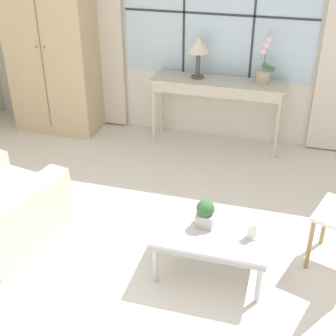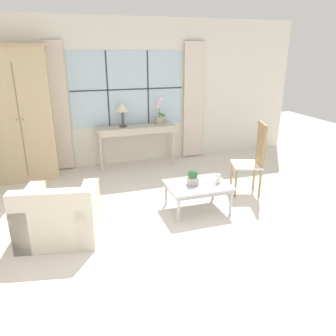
{
  "view_description": "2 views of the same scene",
  "coord_description": "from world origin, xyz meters",
  "px_view_note": "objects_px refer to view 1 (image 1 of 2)",
  "views": [
    {
      "loc": [
        0.92,
        -2.34,
        2.59
      ],
      "look_at": [
        -0.0,
        0.92,
        0.65
      ],
      "focal_mm": 50.0,
      "sensor_mm": 36.0,
      "label": 1
    },
    {
      "loc": [
        -1.27,
        -3.44,
        2.21
      ],
      "look_at": [
        0.09,
        0.77,
        0.61
      ],
      "focal_mm": 35.0,
      "sensor_mm": 36.0,
      "label": 2
    }
  ],
  "objects_px": {
    "table_lamp": "(199,47)",
    "coffee_table": "(214,232)",
    "armoire": "(51,38)",
    "potted_plant_small": "(205,213)",
    "pillar_candle": "(252,231)",
    "console_table": "(218,88)",
    "potted_orchid": "(264,66)"
  },
  "relations": [
    {
      "from": "console_table",
      "to": "table_lamp",
      "type": "relative_size",
      "value": 3.25
    },
    {
      "from": "console_table",
      "to": "coffee_table",
      "type": "bearing_deg",
      "value": -79.7
    },
    {
      "from": "pillar_candle",
      "to": "armoire",
      "type": "bearing_deg",
      "value": 141.23
    },
    {
      "from": "armoire",
      "to": "table_lamp",
      "type": "bearing_deg",
      "value": 3.03
    },
    {
      "from": "potted_orchid",
      "to": "console_table",
      "type": "bearing_deg",
      "value": -172.78
    },
    {
      "from": "coffee_table",
      "to": "potted_plant_small",
      "type": "xyz_separation_m",
      "value": [
        -0.08,
        0.01,
        0.16
      ]
    },
    {
      "from": "potted_orchid",
      "to": "coffee_table",
      "type": "height_order",
      "value": "potted_orchid"
    },
    {
      "from": "console_table",
      "to": "potted_plant_small",
      "type": "height_order",
      "value": "console_table"
    },
    {
      "from": "console_table",
      "to": "pillar_candle",
      "type": "height_order",
      "value": "console_table"
    },
    {
      "from": "armoire",
      "to": "coffee_table",
      "type": "relative_size",
      "value": 2.62
    },
    {
      "from": "console_table",
      "to": "potted_plant_small",
      "type": "distance_m",
      "value": 2.21
    },
    {
      "from": "potted_plant_small",
      "to": "table_lamp",
      "type": "bearing_deg",
      "value": 104.34
    },
    {
      "from": "armoire",
      "to": "potted_plant_small",
      "type": "xyz_separation_m",
      "value": [
        2.34,
        -2.12,
        -0.65
      ]
    },
    {
      "from": "coffee_table",
      "to": "potted_plant_small",
      "type": "bearing_deg",
      "value": 172.6
    },
    {
      "from": "coffee_table",
      "to": "pillar_candle",
      "type": "bearing_deg",
      "value": -8.84
    },
    {
      "from": "console_table",
      "to": "armoire",
      "type": "bearing_deg",
      "value": -178.4
    },
    {
      "from": "armoire",
      "to": "potted_plant_small",
      "type": "distance_m",
      "value": 3.23
    },
    {
      "from": "armoire",
      "to": "potted_plant_small",
      "type": "relative_size",
      "value": 10.21
    },
    {
      "from": "armoire",
      "to": "coffee_table",
      "type": "distance_m",
      "value": 3.33
    },
    {
      "from": "potted_plant_small",
      "to": "pillar_candle",
      "type": "distance_m",
      "value": 0.38
    },
    {
      "from": "table_lamp",
      "to": "coffee_table",
      "type": "distance_m",
      "value": 2.46
    },
    {
      "from": "pillar_candle",
      "to": "potted_orchid",
      "type": "bearing_deg",
      "value": 94.78
    },
    {
      "from": "potted_orchid",
      "to": "potted_plant_small",
      "type": "xyz_separation_m",
      "value": [
        -0.18,
        -2.24,
        -0.49
      ]
    },
    {
      "from": "coffee_table",
      "to": "potted_orchid",
      "type": "bearing_deg",
      "value": 87.51
    },
    {
      "from": "potted_orchid",
      "to": "pillar_candle",
      "type": "height_order",
      "value": "potted_orchid"
    },
    {
      "from": "console_table",
      "to": "potted_orchid",
      "type": "relative_size",
      "value": 2.83
    },
    {
      "from": "table_lamp",
      "to": "pillar_candle",
      "type": "bearing_deg",
      "value": -67.62
    },
    {
      "from": "potted_plant_small",
      "to": "armoire",
      "type": "bearing_deg",
      "value": 137.83
    },
    {
      "from": "armoire",
      "to": "potted_plant_small",
      "type": "height_order",
      "value": "armoire"
    },
    {
      "from": "console_table",
      "to": "potted_plant_small",
      "type": "relative_size",
      "value": 6.75
    },
    {
      "from": "table_lamp",
      "to": "potted_plant_small",
      "type": "bearing_deg",
      "value": -75.66
    },
    {
      "from": "console_table",
      "to": "pillar_candle",
      "type": "distance_m",
      "value": 2.35
    }
  ]
}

